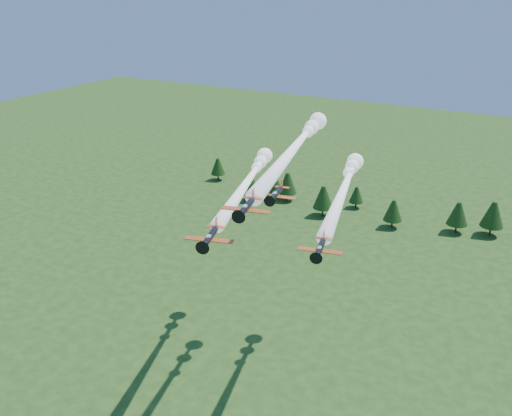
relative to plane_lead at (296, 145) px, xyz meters
The scene contains 5 objects.
plane_lead is the anchor object (origin of this frame).
plane_left 18.40m from the plane_lead, 156.69° to the left, with size 19.56×50.73×3.70m.
plane_right 13.94m from the plane_lead, 46.37° to the left, with size 15.70×49.51×3.70m.
plane_slot 16.27m from the plane_lead, 76.54° to the right, with size 6.75×7.37×2.35m.
treeline 100.38m from the plane_lead, 86.04° to the left, with size 178.93×21.26×11.69m.
Camera 1 is at (37.59, -71.48, 79.25)m, focal length 40.00 mm.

